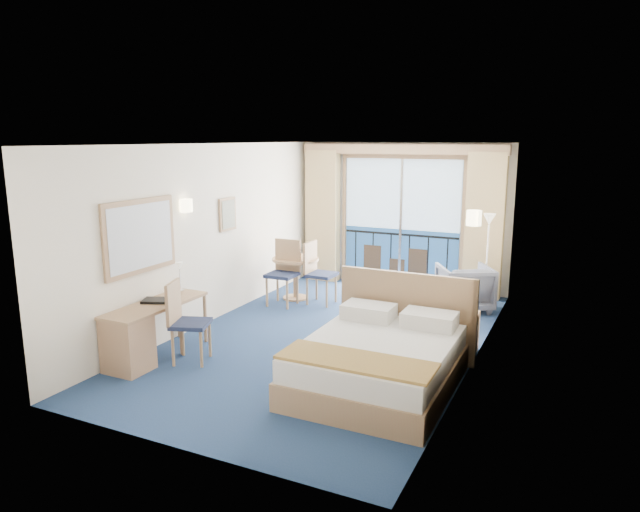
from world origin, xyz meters
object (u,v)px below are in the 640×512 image
at_px(desk, 134,337).
at_px(table_chair_b, 285,268).
at_px(bed, 380,360).
at_px(floor_lamp, 488,237).
at_px(desk_chair, 183,317).
at_px(table_chair_a, 317,269).
at_px(armchair, 465,287).
at_px(nightstand, 461,332).
at_px(round_table, 295,268).

distance_m(desk, table_chair_b, 3.24).
height_order(bed, floor_lamp, floor_lamp).
relative_size(desk, table_chair_b, 1.38).
height_order(bed, desk_chair, bed).
xyz_separation_m(table_chair_a, table_chair_b, (-0.47, -0.27, 0.02)).
relative_size(armchair, desk, 0.54).
relative_size(nightstand, floor_lamp, 0.34).
height_order(bed, desk, bed).
bearing_deg(desk_chair, bed, -100.84).
bearing_deg(desk, bed, 15.32).
distance_m(nightstand, desk, 4.17).
xyz_separation_m(bed, floor_lamp, (0.54, 3.73, 0.87)).
distance_m(round_table, table_chair_a, 0.46).
bearing_deg(armchair, round_table, -17.28).
height_order(floor_lamp, round_table, floor_lamp).
bearing_deg(desk_chair, table_chair_a, -26.30).
xyz_separation_m(armchair, desk_chair, (-2.74, -3.76, 0.21)).
bearing_deg(bed, table_chair_a, 127.93).
xyz_separation_m(desk, round_table, (0.35, 3.57, 0.16)).
bearing_deg(round_table, floor_lamp, 17.16).
bearing_deg(nightstand, desk_chair, -149.23).
xyz_separation_m(nightstand, table_chair_a, (-2.71, 1.22, 0.33)).
relative_size(armchair, table_chair_b, 0.75).
relative_size(bed, table_chair_b, 1.93).
bearing_deg(floor_lamp, table_chair_a, -158.48).
relative_size(floor_lamp, table_chair_a, 1.48).
distance_m(floor_lamp, round_table, 3.30).
bearing_deg(desk, nightstand, 32.83).
height_order(bed, round_table, bed).
distance_m(bed, desk_chair, 2.52).
xyz_separation_m(round_table, table_chair_b, (-0.02, -0.36, 0.07)).
bearing_deg(table_chair_b, table_chair_a, 28.36).
bearing_deg(table_chair_a, desk, 167.38).
bearing_deg(desk, table_chair_b, 84.19).
bearing_deg(floor_lamp, armchair, -129.11).
bearing_deg(round_table, desk_chair, -88.60).
bearing_deg(table_chair_b, bed, -44.86).
xyz_separation_m(floor_lamp, desk, (-3.44, -4.53, -0.79)).
relative_size(bed, nightstand, 3.95).
distance_m(floor_lamp, table_chair_a, 2.90).
bearing_deg(round_table, table_chair_b, -92.88).
distance_m(bed, table_chair_b, 3.54).
height_order(floor_lamp, table_chair_a, floor_lamp).
bearing_deg(table_chair_b, desk, -97.36).
bearing_deg(table_chair_a, desk_chair, 173.26).
height_order(nightstand, desk, desk).
bearing_deg(desk, armchair, 52.96).
bearing_deg(floor_lamp, nightstand, -88.21).
bearing_deg(round_table, armchair, 12.29).
distance_m(desk_chair, round_table, 3.15).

